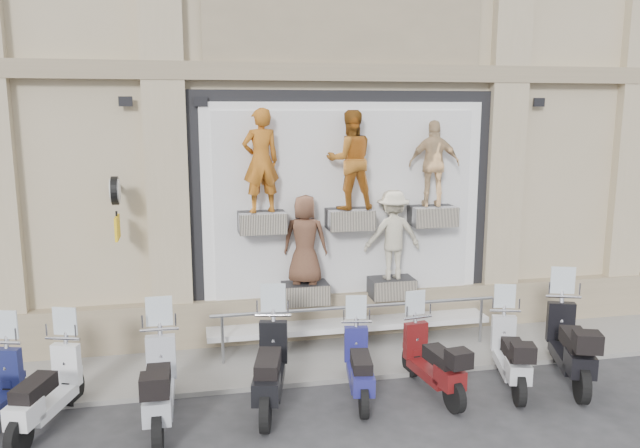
% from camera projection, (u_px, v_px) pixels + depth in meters
% --- Properties ---
extents(ground, '(90.00, 90.00, 0.00)m').
position_uv_depth(ground, '(394.00, 410.00, 8.89)').
color(ground, '#2E2E31').
rests_on(ground, ground).
extents(sidewalk, '(16.00, 2.20, 0.08)m').
position_uv_depth(sidewalk, '(356.00, 352.00, 10.91)').
color(sidewalk, gray).
rests_on(sidewalk, ground).
extents(building, '(14.00, 8.60, 12.00)m').
position_uv_depth(building, '(303.00, 32.00, 14.53)').
color(building, tan).
rests_on(building, ground).
extents(shop_vitrine, '(5.60, 0.83, 4.30)m').
position_uv_depth(shop_vitrine, '(350.00, 213.00, 11.11)').
color(shop_vitrine, black).
rests_on(shop_vitrine, ground).
extents(guard_rail, '(5.06, 0.10, 0.93)m').
position_uv_depth(guard_rail, '(357.00, 331.00, 10.73)').
color(guard_rail, '#9EA0A5').
rests_on(guard_rail, ground).
extents(clock_sign_bracket, '(0.10, 0.80, 1.02)m').
position_uv_depth(clock_sign_bracket, '(116.00, 200.00, 9.96)').
color(clock_sign_bracket, black).
rests_on(clock_sign_bracket, ground).
extents(scooter_b, '(1.08, 1.92, 1.50)m').
position_uv_depth(scooter_b, '(45.00, 376.00, 8.26)').
color(scooter_b, silver).
rests_on(scooter_b, ground).
extents(scooter_c, '(0.60, 1.99, 1.61)m').
position_uv_depth(scooter_c, '(159.00, 368.00, 8.35)').
color(scooter_c, '#A2A6B0').
rests_on(scooter_c, ground).
extents(scooter_d, '(1.02, 2.10, 1.64)m').
position_uv_depth(scooter_d, '(270.00, 352.00, 8.88)').
color(scooter_d, black).
rests_on(scooter_d, ground).
extents(scooter_e, '(0.79, 1.79, 1.40)m').
position_uv_depth(scooter_e, '(359.00, 353.00, 9.17)').
color(scooter_e, navy).
rests_on(scooter_e, ground).
extents(scooter_f, '(0.74, 1.83, 1.44)m').
position_uv_depth(scooter_f, '(433.00, 348.00, 9.30)').
color(scooter_f, '#540E0F').
rests_on(scooter_f, ground).
extents(scooter_g, '(1.01, 1.88, 1.46)m').
position_uv_depth(scooter_g, '(511.00, 341.00, 9.54)').
color(scooter_g, '#AEB1B6').
rests_on(scooter_g, ground).
extents(scooter_h, '(1.26, 2.15, 1.68)m').
position_uv_depth(scooter_h, '(571.00, 330.00, 9.70)').
color(scooter_h, black).
rests_on(scooter_h, ground).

